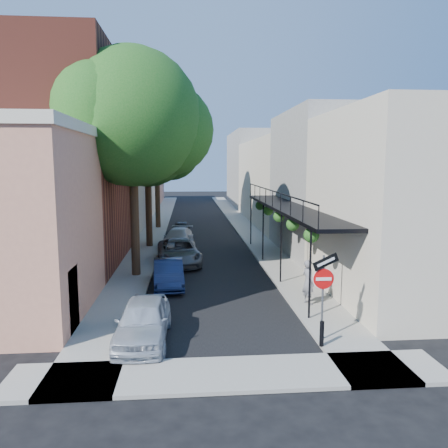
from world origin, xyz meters
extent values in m
plane|color=black|center=(0.00, 0.00, 0.00)|extent=(160.00, 160.00, 0.00)
cube|color=black|center=(0.00, 30.00, 0.01)|extent=(6.00, 64.00, 0.01)
cube|color=gray|center=(-4.00, 30.00, 0.06)|extent=(2.00, 64.00, 0.12)
cube|color=gray|center=(4.00, 30.00, 0.06)|extent=(2.00, 64.00, 0.12)
cube|color=gray|center=(0.00, -1.00, 0.06)|extent=(12.00, 2.00, 0.12)
cube|color=beige|center=(-5.05, 2.50, 1.20)|extent=(0.10, 1.20, 2.20)
cube|color=brown|center=(-10.00, 14.00, 6.00)|extent=(10.00, 12.00, 12.00)
cube|color=gray|center=(-5.02, 14.00, 8.00)|extent=(0.06, 7.00, 4.00)
cube|color=#97958F|center=(-9.00, 26.00, 4.50)|extent=(8.00, 12.00, 9.00)
cube|color=beige|center=(-9.00, 40.00, 5.00)|extent=(8.00, 16.00, 10.00)
cube|color=tan|center=(-9.00, 54.00, 4.00)|extent=(8.00, 12.00, 8.00)
cube|color=beige|center=(9.00, 5.50, 4.00)|extent=(8.00, 9.00, 8.00)
cube|color=#97958F|center=(9.00, 15.00, 4.50)|extent=(8.00, 10.00, 9.00)
cube|color=beige|center=(9.00, 30.00, 4.00)|extent=(8.00, 20.00, 8.00)
cube|color=#97958F|center=(9.00, 48.00, 5.00)|extent=(8.00, 16.00, 10.00)
cube|color=black|center=(4.20, 10.00, 3.50)|extent=(2.00, 16.00, 0.15)
cube|color=black|center=(3.25, 10.00, 4.38)|extent=(0.05, 16.00, 0.05)
cylinder|color=black|center=(3.30, 3.00, 1.81)|extent=(0.08, 0.08, 3.40)
cylinder|color=black|center=(3.30, 18.00, 1.81)|extent=(0.08, 0.08, 3.40)
sphere|color=#194F16|center=(3.60, 4.00, 3.05)|extent=(0.60, 0.60, 0.60)
sphere|color=#194F16|center=(3.60, 10.00, 3.05)|extent=(0.60, 0.60, 0.60)
sphere|color=#194F16|center=(3.60, 16.00, 3.05)|extent=(0.60, 0.60, 0.60)
cylinder|color=#595B60|center=(3.15, 1.00, 1.45)|extent=(0.07, 0.07, 2.90)
cylinder|color=red|center=(3.15, 0.96, 2.15)|extent=(0.66, 0.04, 0.66)
cube|color=white|center=(3.15, 0.93, 2.15)|extent=(0.50, 0.02, 0.10)
cylinder|color=white|center=(3.15, 0.98, 2.15)|extent=(0.70, 0.02, 0.70)
cube|color=black|center=(3.20, 0.95, 2.70)|extent=(0.89, 0.15, 0.58)
cube|color=white|center=(3.20, 0.92, 2.70)|extent=(0.60, 0.10, 0.31)
cylinder|color=black|center=(3.00, 0.50, 0.52)|extent=(0.14, 0.14, 0.80)
cylinder|color=#332114|center=(-3.80, 10.00, 3.50)|extent=(0.44, 0.44, 7.00)
sphere|color=#194F16|center=(-3.80, 10.00, 8.02)|extent=(6.80, 6.80, 6.80)
sphere|color=#194F16|center=(-2.10, 11.02, 7.52)|extent=(4.76, 4.76, 4.76)
cylinder|color=#332114|center=(-3.80, 18.00, 3.15)|extent=(0.44, 0.44, 6.30)
sphere|color=#194F16|center=(-3.80, 18.00, 7.20)|extent=(6.00, 6.00, 6.00)
sphere|color=#194F16|center=(-2.30, 18.90, 6.70)|extent=(4.20, 4.20, 4.20)
cylinder|color=#332114|center=(-3.80, 27.00, 3.67)|extent=(0.44, 0.44, 7.35)
sphere|color=#194F16|center=(-3.80, 27.00, 8.40)|extent=(7.00, 7.00, 7.00)
sphere|color=#194F16|center=(-2.05, 28.05, 7.90)|extent=(4.90, 4.90, 4.90)
imported|color=#B1B9C4|center=(-2.60, 1.62, 0.70)|extent=(1.75, 4.13, 1.39)
imported|color=#162145|center=(-2.06, 8.00, 0.63)|extent=(1.60, 3.93, 1.27)
imported|color=#55575C|center=(-1.66, 12.76, 0.70)|extent=(2.80, 5.26, 1.41)
imported|color=#BDBDC1|center=(-1.81, 17.83, 0.65)|extent=(2.42, 4.68, 1.30)
imported|color=black|center=(-1.62, 22.78, 0.57)|extent=(1.48, 3.40, 1.14)
imported|color=slate|center=(3.70, 4.61, 1.03)|extent=(0.64, 0.77, 1.83)
camera|label=1|loc=(-1.11, -12.18, 5.76)|focal=35.00mm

